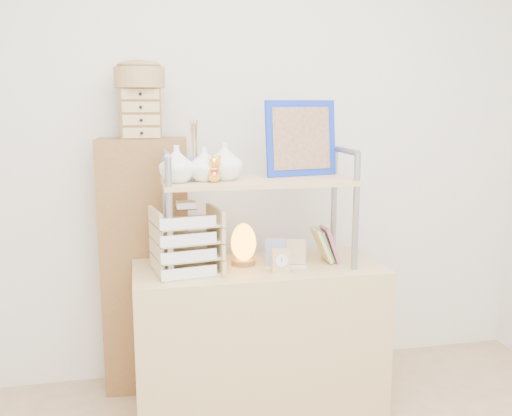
{
  "coord_description": "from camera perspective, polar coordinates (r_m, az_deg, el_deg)",
  "views": [
    {
      "loc": [
        -0.57,
        -1.4,
        1.53
      ],
      "look_at": [
        -0.01,
        1.2,
        1.04
      ],
      "focal_mm": 40.0,
      "sensor_mm": 36.0,
      "label": 1
    }
  ],
  "objects": [
    {
      "name": "room_shell",
      "position": [
        1.89,
        5.75,
        15.49
      ],
      "size": [
        3.42,
        3.41,
        2.61
      ],
      "color": "silver",
      "rests_on": "ground"
    },
    {
      "name": "desk",
      "position": [
        2.9,
        0.28,
        -12.93
      ],
      "size": [
        1.2,
        0.5,
        0.75
      ],
      "primitive_type": "cube",
      "color": "tan",
      "rests_on": "ground"
    },
    {
      "name": "cabinet",
      "position": [
        3.09,
        -10.92,
        -5.73
      ],
      "size": [
        0.47,
        0.28,
        1.35
      ],
      "primitive_type": "cube",
      "rotation": [
        0.0,
        0.0,
        -0.08
      ],
      "color": "brown",
      "rests_on": "ground"
    },
    {
      "name": "hutch",
      "position": [
        2.67,
        -1.79,
        3.64
      ],
      "size": [
        0.91,
        0.34,
        0.79
      ],
      "color": "gray",
      "rests_on": "desk"
    },
    {
      "name": "letter_tray",
      "position": [
        2.65,
        -6.95,
        -3.66
      ],
      "size": [
        0.31,
        0.3,
        0.34
      ],
      "color": "tan",
      "rests_on": "desk"
    },
    {
      "name": "salt_lamp",
      "position": [
        2.77,
        -1.27,
        -3.58
      ],
      "size": [
        0.13,
        0.13,
        0.2
      ],
      "color": "brown",
      "rests_on": "desk"
    },
    {
      "name": "desk_clock",
      "position": [
        2.65,
        2.48,
        -5.29
      ],
      "size": [
        0.08,
        0.04,
        0.11
      ],
      "color": "tan",
      "rests_on": "desk"
    },
    {
      "name": "postcard_stand",
      "position": [
        2.74,
        2.96,
        -5.1
      ],
      "size": [
        0.2,
        0.09,
        0.14
      ],
      "color": "white",
      "rests_on": "desk"
    },
    {
      "name": "drawer_chest",
      "position": [
        2.95,
        -11.46,
        9.27
      ],
      "size": [
        0.2,
        0.16,
        0.25
      ],
      "color": "brown",
      "rests_on": "cabinet"
    },
    {
      "name": "woven_basket",
      "position": [
        2.95,
        -11.58,
        12.66
      ],
      "size": [
        0.25,
        0.25,
        0.1
      ],
      "primitive_type": "cylinder",
      "color": "olive",
      "rests_on": "drawer_chest"
    }
  ]
}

